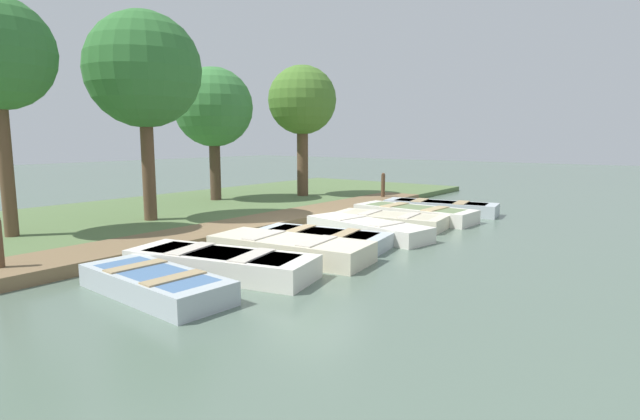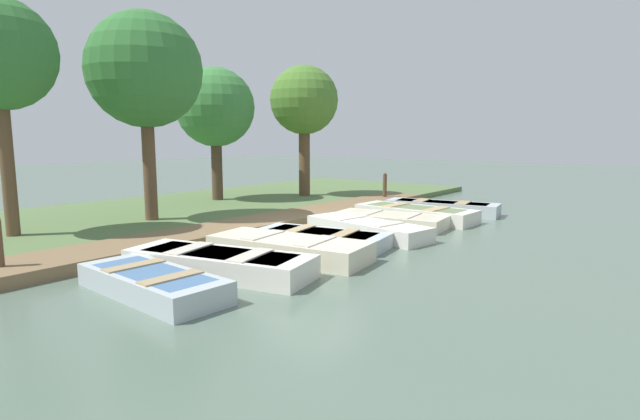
{
  "view_description": "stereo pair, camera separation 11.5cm",
  "coord_description": "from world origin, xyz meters",
  "px_view_note": "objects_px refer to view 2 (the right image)",
  "views": [
    {
      "loc": [
        7.53,
        -9.48,
        2.37
      ],
      "look_at": [
        0.39,
        -0.12,
        0.65
      ],
      "focal_mm": 28.0,
      "sensor_mm": 36.0,
      "label": 1
    },
    {
      "loc": [
        7.62,
        -9.41,
        2.37
      ],
      "look_at": [
        0.39,
        -0.12,
        0.65
      ],
      "focal_mm": 28.0,
      "sensor_mm": 36.0,
      "label": 2
    }
  ],
  "objects_px": {
    "rowboat_6": "(415,213)",
    "rowboat_7": "(441,207)",
    "mooring_post_far": "(385,188)",
    "park_tree_center": "(215,108)",
    "rowboat_5": "(389,220)",
    "rowboat_0": "(152,282)",
    "rowboat_4": "(367,228)",
    "rowboat_1": "(219,263)",
    "park_tree_right": "(304,102)",
    "rowboat_3": "(321,238)",
    "park_tree_left": "(145,71)",
    "rowboat_2": "(289,248)"
  },
  "relations": [
    {
      "from": "rowboat_5",
      "to": "mooring_post_far",
      "type": "bearing_deg",
      "value": 114.52
    },
    {
      "from": "rowboat_6",
      "to": "rowboat_7",
      "type": "relative_size",
      "value": 0.98
    },
    {
      "from": "rowboat_3",
      "to": "mooring_post_far",
      "type": "xyz_separation_m",
      "value": [
        -2.57,
        7.06,
        0.39
      ]
    },
    {
      "from": "rowboat_5",
      "to": "rowboat_6",
      "type": "bearing_deg",
      "value": 81.06
    },
    {
      "from": "rowboat_2",
      "to": "rowboat_6",
      "type": "height_order",
      "value": "rowboat_2"
    },
    {
      "from": "rowboat_5",
      "to": "park_tree_center",
      "type": "xyz_separation_m",
      "value": [
        -6.99,
        0.08,
        3.18
      ]
    },
    {
      "from": "rowboat_2",
      "to": "park_tree_right",
      "type": "xyz_separation_m",
      "value": [
        -5.61,
        7.25,
        3.46
      ]
    },
    {
      "from": "rowboat_1",
      "to": "rowboat_4",
      "type": "distance_m",
      "value": 4.48
    },
    {
      "from": "rowboat_4",
      "to": "park_tree_right",
      "type": "distance_m",
      "value": 7.93
    },
    {
      "from": "rowboat_3",
      "to": "rowboat_6",
      "type": "distance_m",
      "value": 4.39
    },
    {
      "from": "rowboat_3",
      "to": "rowboat_6",
      "type": "height_order",
      "value": "rowboat_6"
    },
    {
      "from": "rowboat_6",
      "to": "park_tree_center",
      "type": "height_order",
      "value": "park_tree_center"
    },
    {
      "from": "rowboat_1",
      "to": "mooring_post_far",
      "type": "relative_size",
      "value": 3.2
    },
    {
      "from": "rowboat_4",
      "to": "park_tree_center",
      "type": "xyz_separation_m",
      "value": [
        -7.2,
        1.51,
        3.17
      ]
    },
    {
      "from": "rowboat_5",
      "to": "park_tree_center",
      "type": "relative_size",
      "value": 0.65
    },
    {
      "from": "park_tree_right",
      "to": "rowboat_5",
      "type": "bearing_deg",
      "value": -28.78
    },
    {
      "from": "rowboat_5",
      "to": "rowboat_7",
      "type": "distance_m",
      "value": 3.03
    },
    {
      "from": "rowboat_4",
      "to": "rowboat_5",
      "type": "xyz_separation_m",
      "value": [
        -0.21,
        1.43,
        -0.01
      ]
    },
    {
      "from": "park_tree_right",
      "to": "rowboat_6",
      "type": "bearing_deg",
      "value": -15.86
    },
    {
      "from": "mooring_post_far",
      "to": "park_tree_center",
      "type": "distance_m",
      "value": 6.6
    },
    {
      "from": "rowboat_5",
      "to": "mooring_post_far",
      "type": "height_order",
      "value": "mooring_post_far"
    },
    {
      "from": "rowboat_1",
      "to": "rowboat_7",
      "type": "distance_m",
      "value": 8.93
    },
    {
      "from": "rowboat_7",
      "to": "park_tree_right",
      "type": "xyz_separation_m",
      "value": [
        -5.52,
        -0.06,
        3.47
      ]
    },
    {
      "from": "rowboat_4",
      "to": "rowboat_3",
      "type": "bearing_deg",
      "value": -87.91
    },
    {
      "from": "rowboat_1",
      "to": "park_tree_right",
      "type": "relative_size",
      "value": 0.71
    },
    {
      "from": "rowboat_5",
      "to": "rowboat_7",
      "type": "bearing_deg",
      "value": 80.17
    },
    {
      "from": "rowboat_6",
      "to": "rowboat_2",
      "type": "bearing_deg",
      "value": -86.3
    },
    {
      "from": "rowboat_4",
      "to": "park_tree_left",
      "type": "height_order",
      "value": "park_tree_left"
    },
    {
      "from": "rowboat_4",
      "to": "rowboat_5",
      "type": "distance_m",
      "value": 1.45
    },
    {
      "from": "rowboat_2",
      "to": "rowboat_3",
      "type": "distance_m",
      "value": 1.33
    },
    {
      "from": "rowboat_3",
      "to": "park_tree_left",
      "type": "height_order",
      "value": "park_tree_left"
    },
    {
      "from": "mooring_post_far",
      "to": "park_tree_center",
      "type": "height_order",
      "value": "park_tree_center"
    },
    {
      "from": "park_tree_left",
      "to": "park_tree_center",
      "type": "height_order",
      "value": "park_tree_left"
    },
    {
      "from": "park_tree_left",
      "to": "rowboat_3",
      "type": "bearing_deg",
      "value": 10.28
    },
    {
      "from": "rowboat_0",
      "to": "rowboat_3",
      "type": "distance_m",
      "value": 4.31
    },
    {
      "from": "rowboat_1",
      "to": "rowboat_4",
      "type": "height_order",
      "value": "rowboat_1"
    },
    {
      "from": "rowboat_0",
      "to": "rowboat_6",
      "type": "height_order",
      "value": "rowboat_6"
    },
    {
      "from": "park_tree_center",
      "to": "rowboat_7",
      "type": "bearing_deg",
      "value": 22.52
    },
    {
      "from": "rowboat_0",
      "to": "rowboat_4",
      "type": "xyz_separation_m",
      "value": [
        0.12,
        5.85,
        0.0
      ]
    },
    {
      "from": "mooring_post_far",
      "to": "park_tree_center",
      "type": "relative_size",
      "value": 0.23
    },
    {
      "from": "rowboat_3",
      "to": "rowboat_7",
      "type": "relative_size",
      "value": 0.88
    },
    {
      "from": "rowboat_1",
      "to": "rowboat_3",
      "type": "xyz_separation_m",
      "value": [
        -0.02,
        2.94,
        -0.04
      ]
    },
    {
      "from": "rowboat_4",
      "to": "rowboat_1",
      "type": "bearing_deg",
      "value": -82.47
    },
    {
      "from": "mooring_post_far",
      "to": "rowboat_5",
      "type": "bearing_deg",
      "value": -57.91
    },
    {
      "from": "park_tree_left",
      "to": "rowboat_5",
      "type": "bearing_deg",
      "value": 37.68
    },
    {
      "from": "rowboat_3",
      "to": "rowboat_6",
      "type": "xyz_separation_m",
      "value": [
        0.03,
        4.39,
        0.03
      ]
    },
    {
      "from": "park_tree_left",
      "to": "park_tree_center",
      "type": "distance_m",
      "value": 4.47
    },
    {
      "from": "rowboat_1",
      "to": "rowboat_5",
      "type": "distance_m",
      "value": 5.91
    },
    {
      "from": "rowboat_6",
      "to": "rowboat_7",
      "type": "xyz_separation_m",
      "value": [
        0.09,
        1.6,
        -0.0
      ]
    },
    {
      "from": "rowboat_3",
      "to": "rowboat_4",
      "type": "height_order",
      "value": "rowboat_4"
    }
  ]
}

